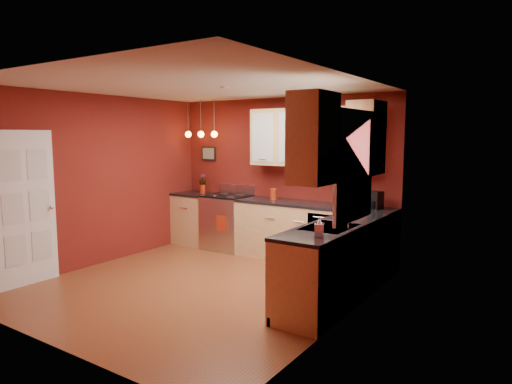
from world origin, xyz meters
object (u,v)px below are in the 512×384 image
Objects in this scene: coffee_maker at (376,201)px; soap_pump at (319,227)px; gas_range at (227,222)px; red_canister at (274,194)px; sink at (330,229)px.

coffee_maker reaches higher than soap_pump.
gas_range is at bearing 143.35° from soap_pump.
red_canister is 2.79m from soap_pump.
gas_range is 1.07m from red_canister.
sink is 0.58m from soap_pump.
coffee_maker is 2.09m from soap_pump.
coffee_maker is (0.00, 1.54, 0.14)m from sink.
red_canister is (-1.71, 1.55, 0.12)m from sink.
sink is 3.86× the size of red_canister.
red_canister is at bearing 137.76° from sink.
sink is 3.34× the size of soap_pump.
gas_range is 1.59× the size of sink.
red_canister is 0.86× the size of soap_pump.
coffee_maker reaches higher than red_canister.
coffee_maker is at bearing 89.97° from sink.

